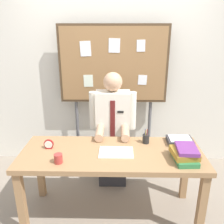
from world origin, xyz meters
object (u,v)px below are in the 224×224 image
object	(u,v)px
coffee_mug	(58,158)
paper_tray	(180,141)
desk_clock	(49,145)
bulletin_board	(113,67)
open_notebook	(116,152)
pen_holder	(146,139)
person	(113,134)
book_stack	(185,154)
desk	(112,160)

from	to	relation	value
coffee_mug	paper_tray	world-z (taller)	coffee_mug
desk_clock	paper_tray	xyz separation A→B (m)	(1.34, 0.15, -0.01)
bulletin_board	open_notebook	world-z (taller)	bulletin_board
pen_holder	coffee_mug	bearing A→B (deg)	-153.81
coffee_mug	paper_tray	bearing A→B (deg)	19.16
coffee_mug	paper_tray	xyz separation A→B (m)	(1.18, 0.41, -0.02)
person	book_stack	xyz separation A→B (m)	(0.67, -0.73, 0.15)
bulletin_board	coffee_mug	bearing A→B (deg)	-111.35
person	paper_tray	size ratio (longest dim) A/B	5.47
desk	bulletin_board	world-z (taller)	bulletin_board
person	bulletin_board	xyz separation A→B (m)	(-0.00, 0.41, 0.76)
pen_holder	paper_tray	xyz separation A→B (m)	(0.36, 0.00, -0.02)
book_stack	open_notebook	xyz separation A→B (m)	(-0.63, 0.12, -0.06)
bulletin_board	coffee_mug	xyz separation A→B (m)	(-0.47, -1.21, -0.63)
open_notebook	coffee_mug	distance (m)	0.55
bulletin_board	pen_holder	size ratio (longest dim) A/B	12.14
desk	paper_tray	size ratio (longest dim) A/B	6.86
book_stack	coffee_mug	distance (m)	1.14
open_notebook	person	bearing A→B (deg)	94.14
person	pen_holder	xyz separation A→B (m)	(0.35, -0.39, 0.13)
pen_holder	bulletin_board	bearing A→B (deg)	113.86
desk_clock	coffee_mug	bearing A→B (deg)	-59.13
desk	pen_holder	bearing A→B (deg)	29.35
bulletin_board	desk_clock	size ratio (longest dim) A/B	20.32
desk	pen_holder	world-z (taller)	pen_holder
person	pen_holder	world-z (taller)	person
person	desk	bearing A→B (deg)	-90.00
person	bulletin_board	distance (m)	0.86
bulletin_board	open_notebook	xyz separation A→B (m)	(0.04, -1.02, -0.67)
pen_holder	paper_tray	size ratio (longest dim) A/B	0.62
desk_clock	paper_tray	size ratio (longest dim) A/B	0.37
desk	person	xyz separation A→B (m)	(0.00, 0.59, 0.01)
bulletin_board	pen_holder	distance (m)	1.08
desk_clock	paper_tray	bearing A→B (deg)	6.18
desk	open_notebook	bearing A→B (deg)	-24.35
bulletin_board	desk_clock	world-z (taller)	bulletin_board
book_stack	coffee_mug	world-z (taller)	book_stack
person	desk_clock	bearing A→B (deg)	-139.91
open_notebook	pen_holder	world-z (taller)	pen_holder
desk	bulletin_board	size ratio (longest dim) A/B	0.92
desk	coffee_mug	size ratio (longest dim) A/B	20.73
person	paper_tray	world-z (taller)	person
book_stack	pen_holder	xyz separation A→B (m)	(-0.32, 0.34, -0.02)
open_notebook	coffee_mug	world-z (taller)	coffee_mug
pen_holder	book_stack	bearing A→B (deg)	-47.02
paper_tray	book_stack	bearing A→B (deg)	-96.92
coffee_mug	open_notebook	bearing A→B (deg)	19.94
bulletin_board	book_stack	world-z (taller)	bulletin_board
desk	book_stack	world-z (taller)	book_stack
bulletin_board	coffee_mug	world-z (taller)	bulletin_board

